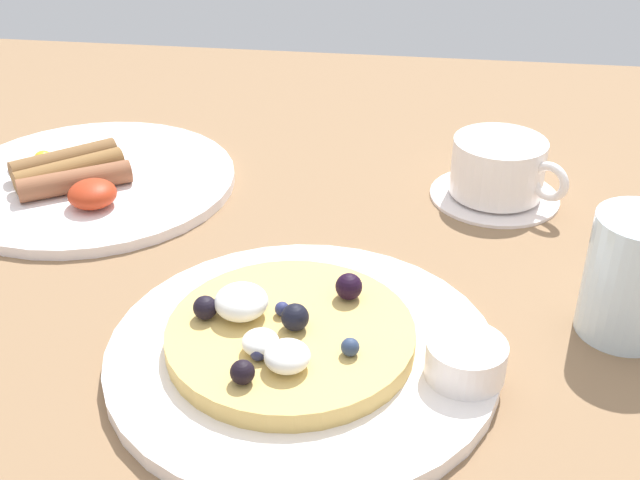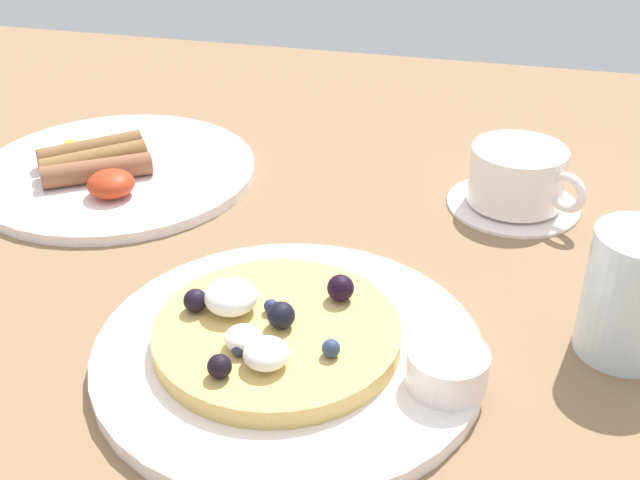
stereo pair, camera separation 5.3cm
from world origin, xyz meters
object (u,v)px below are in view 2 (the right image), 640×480
Objects in this scene: syrup_ramekin at (447,368)px; breakfast_plate at (117,171)px; coffee_cup at (518,174)px; pancake_plate at (289,352)px; coffee_saucer at (513,203)px; water_glass at (632,294)px.

breakfast_plate is (-35.19, 24.70, -2.00)cm from syrup_ramekin.
syrup_ramekin is 0.50× the size of coffee_cup.
breakfast_plate is at bearing -175.73° from coffee_cup.
coffee_cup reaches higher than pancake_plate.
breakfast_plate reaches higher than coffee_saucer.
syrup_ramekin reaches higher than pancake_plate.
syrup_ramekin is 0.19× the size of breakfast_plate.
coffee_saucer is (3.36, 27.67, -2.21)cm from syrup_ramekin.
syrup_ramekin is 0.43× the size of coffee_saucer.
syrup_ramekin reaches higher than breakfast_plate.
syrup_ramekin is at bearing -96.93° from coffee_saucer.
water_glass is at bearing 35.09° from syrup_ramekin.
breakfast_plate is 2.26× the size of coffee_saucer.
water_glass is (8.03, -19.67, 4.34)cm from coffee_saucer.
coffee_saucer is (14.22, 26.22, -0.30)cm from pancake_plate.
breakfast_plate is at bearing -175.60° from coffee_saucer.
pancake_plate is 29.83cm from coffee_saucer.
pancake_plate is 5.14× the size of syrup_ramekin.
water_glass reaches higher than coffee_saucer.
coffee_saucer is at bearing 112.21° from water_glass.
syrup_ramekin is at bearing -144.91° from water_glass.
pancake_plate is 0.98× the size of breakfast_plate.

